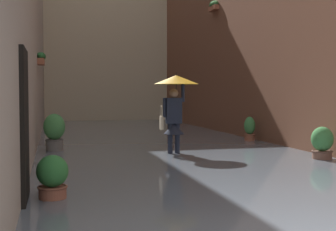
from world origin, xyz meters
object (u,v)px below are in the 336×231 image
object	(u,v)px
potted_plant_mid_right	(54,132)
potted_plant_near_right	(52,179)
potted_plant_near_left	(322,144)
person_wading	(175,96)
potted_plant_mid_left	(250,130)

from	to	relation	value
potted_plant_mid_right	potted_plant_near_right	bearing A→B (deg)	89.42
potted_plant_near_left	potted_plant_near_right	distance (m)	6.45
potted_plant_near_left	potted_plant_mid_right	distance (m)	6.59
potted_plant_mid_right	potted_plant_near_right	distance (m)	5.58
person_wading	potted_plant_mid_left	xyz separation A→B (m)	(-3.05, -2.36, -1.08)
potted_plant_mid_left	potted_plant_near_right	xyz separation A→B (m)	(5.99, 6.66, -0.06)
potted_plant_mid_left	person_wading	bearing A→B (deg)	37.79
potted_plant_near_left	potted_plant_mid_right	bearing A→B (deg)	-27.15
person_wading	potted_plant_mid_left	world-z (taller)	person_wading
person_wading	potted_plant_mid_right	xyz separation A→B (m)	(2.88, -1.28, -0.94)
potted_plant_near_left	potted_plant_mid_left	xyz separation A→B (m)	(-0.07, -4.09, 0.01)
potted_plant_mid_left	potted_plant_near_right	world-z (taller)	potted_plant_mid_left
person_wading	potted_plant_near_right	distance (m)	5.33
potted_plant_near_left	person_wading	bearing A→B (deg)	-30.10
potted_plant_near_left	potted_plant_mid_right	world-z (taller)	potted_plant_mid_right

